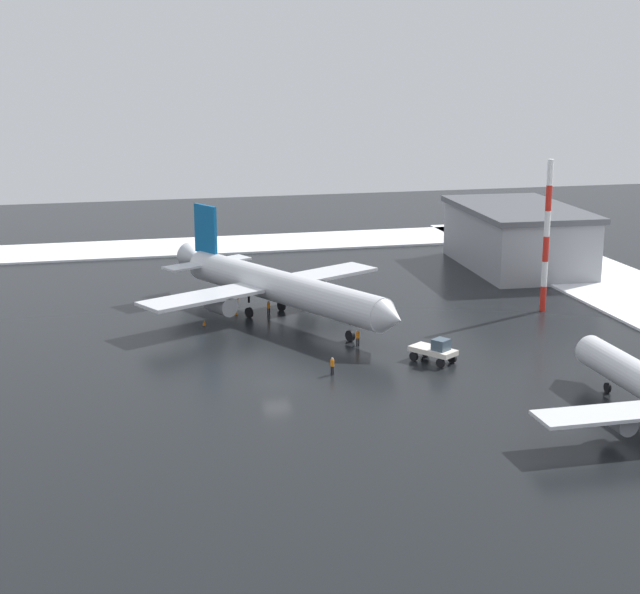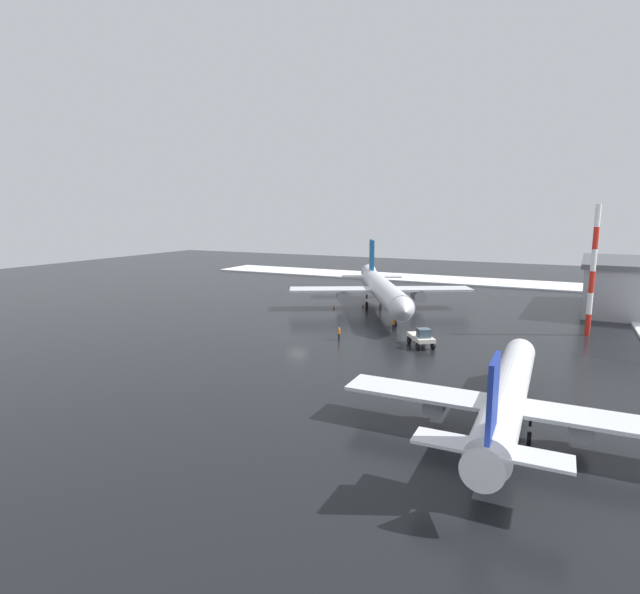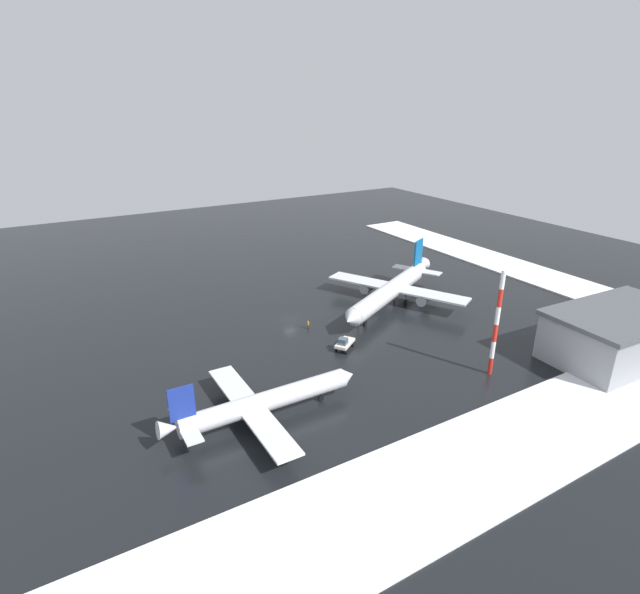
# 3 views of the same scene
# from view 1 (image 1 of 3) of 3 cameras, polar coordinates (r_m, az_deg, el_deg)

# --- Properties ---
(ground_plane) EXTENTS (240.00, 240.00, 0.00)m
(ground_plane) POSITION_cam_1_polar(r_m,az_deg,el_deg) (90.94, -2.53, -5.03)
(ground_plane) COLOR black
(snow_bank_right) EXTENTS (14.00, 116.00, 0.31)m
(snow_bank_right) POSITION_cam_1_polar(r_m,az_deg,el_deg) (155.15, -7.21, 2.95)
(snow_bank_right) COLOR white
(snow_bank_right) RESTS_ON ground_plane
(airplane_foreground_jet) EXTENTS (35.69, 30.42, 11.48)m
(airplane_foreground_jet) POSITION_cam_1_polar(r_m,az_deg,el_deg) (111.92, -2.49, 0.64)
(airplane_foreground_jet) COLOR silver
(airplane_foreground_jet) RESTS_ON ground_plane
(pushback_tug) EXTENTS (5.04, 4.42, 2.50)m
(pushback_tug) POSITION_cam_1_polar(r_m,az_deg,el_deg) (97.12, 6.72, -3.07)
(pushback_tug) COLOR silver
(pushback_tug) RESTS_ON ground_plane
(ground_crew_mid_apron) EXTENTS (0.36, 0.36, 1.71)m
(ground_crew_mid_apron) POSITION_cam_1_polar(r_m,az_deg,el_deg) (113.86, -3.01, -0.59)
(ground_crew_mid_apron) COLOR black
(ground_crew_mid_apron) RESTS_ON ground_plane
(ground_crew_beside_wing) EXTENTS (0.36, 0.36, 1.71)m
(ground_crew_beside_wing) POSITION_cam_1_polar(r_m,az_deg,el_deg) (101.95, 2.21, -2.33)
(ground_crew_beside_wing) COLOR black
(ground_crew_beside_wing) RESTS_ON ground_plane
(ground_crew_by_nose_gear) EXTENTS (0.36, 0.36, 1.71)m
(ground_crew_by_nose_gear) POSITION_cam_1_polar(r_m,az_deg,el_deg) (92.87, 0.72, -3.98)
(ground_crew_by_nose_gear) COLOR black
(ground_crew_by_nose_gear) RESTS_ON ground_plane
(antenna_mast) EXTENTS (0.70, 0.70, 17.88)m
(antenna_mast) POSITION_cam_1_polar(r_m,az_deg,el_deg) (117.00, 13.04, 3.46)
(antenna_mast) COLOR red
(antenna_mast) RESTS_ON ground_plane
(cargo_hangar) EXTENTS (25.67, 16.14, 8.80)m
(cargo_hangar) POSITION_cam_1_polar(r_m,az_deg,el_deg) (141.10, 11.43, 3.45)
(cargo_hangar) COLOR gray
(cargo_hangar) RESTS_ON ground_plane
(traffic_cone_near_nose) EXTENTS (0.36, 0.36, 0.55)m
(traffic_cone_near_nose) POSITION_cam_1_polar(r_m,az_deg,el_deg) (122.39, -4.79, 0.08)
(traffic_cone_near_nose) COLOR orange
(traffic_cone_near_nose) RESTS_ON ground_plane
(traffic_cone_mid_line) EXTENTS (0.36, 0.36, 0.55)m
(traffic_cone_mid_line) POSITION_cam_1_polar(r_m,az_deg,el_deg) (110.48, -6.75, -1.50)
(traffic_cone_mid_line) COLOR orange
(traffic_cone_mid_line) RESTS_ON ground_plane
(traffic_cone_wingtip_side) EXTENTS (0.36, 0.36, 0.55)m
(traffic_cone_wingtip_side) POSITION_cam_1_polar(r_m,az_deg,el_deg) (114.54, -4.90, -0.90)
(traffic_cone_wingtip_side) COLOR orange
(traffic_cone_wingtip_side) RESTS_ON ground_plane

